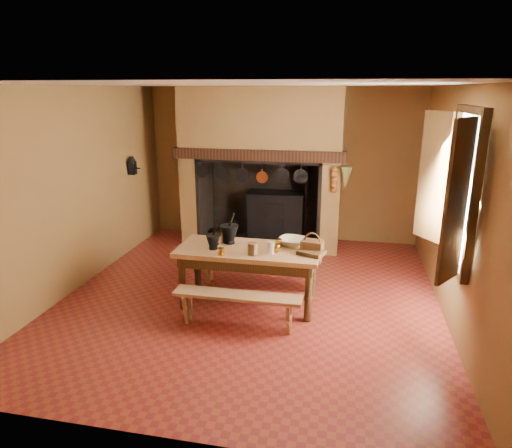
{
  "coord_description": "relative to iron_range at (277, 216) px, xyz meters",
  "views": [
    {
      "loc": [
        1.23,
        -5.62,
        2.74
      ],
      "look_at": [
        0.01,
        0.3,
        0.95
      ],
      "focal_mm": 32.0,
      "sensor_mm": 36.0,
      "label": 1
    }
  ],
  "objects": [
    {
      "name": "iron_range",
      "position": [
        0.0,
        0.0,
        0.0
      ],
      "size": [
        1.12,
        0.55,
        1.6
      ],
      "color": "black",
      "rests_on": "floor"
    },
    {
      "name": "mortar_small",
      "position": [
        -0.37,
        -2.81,
        0.41
      ],
      "size": [
        0.19,
        0.19,
        0.33
      ],
      "rotation": [
        0.0,
        0.0,
        -0.21
      ],
      "color": "black",
      "rests_on": "work_table"
    },
    {
      "name": "bench_back",
      "position": [
        0.06,
        -2.07,
        -0.1
      ],
      "size": [
        1.81,
        0.32,
        0.51
      ],
      "color": "#B08351",
      "rests_on": "floor"
    },
    {
      "name": "mortar_large",
      "position": [
        -0.23,
        -2.54,
        0.44
      ],
      "size": [
        0.24,
        0.24,
        0.41
      ],
      "rotation": [
        0.0,
        0.0,
        0.19
      ],
      "color": "black",
      "rests_on": "work_table"
    },
    {
      "name": "hearth_pans",
      "position": [
        -1.01,
        -0.23,
        -0.39
      ],
      "size": [
        0.51,
        0.62,
        0.2
      ],
      "color": "#BC842B",
      "rests_on": "floor"
    },
    {
      "name": "brass_cup",
      "position": [
        0.43,
        -2.76,
        0.36
      ],
      "size": [
        0.17,
        0.17,
        0.11
      ],
      "primitive_type": "imported",
      "rotation": [
        0.0,
        0.0,
        -0.37
      ],
      "color": "#BC842B",
      "rests_on": "work_table"
    },
    {
      "name": "back_wall",
      "position": [
        0.04,
        0.3,
        0.92
      ],
      "size": [
        5.0,
        0.02,
        2.8
      ],
      "primitive_type": "cube",
      "color": "olive",
      "rests_on": "floor"
    },
    {
      "name": "coffee_grinder",
      "position": [
        -0.38,
        -2.57,
        0.37
      ],
      "size": [
        0.18,
        0.15,
        0.19
      ],
      "rotation": [
        0.0,
        0.0,
        -0.32
      ],
      "color": "#3D2713",
      "rests_on": "work_table"
    },
    {
      "name": "chimney_breast",
      "position": [
        -0.26,
        -0.14,
        1.33
      ],
      "size": [
        2.95,
        0.96,
        2.8
      ],
      "color": "olive",
      "rests_on": "floor"
    },
    {
      "name": "work_table",
      "position": [
        0.06,
        -2.68,
        0.18
      ],
      "size": [
        1.82,
        0.81,
        0.79
      ],
      "color": "#B08351",
      "rests_on": "floor"
    },
    {
      "name": "brass_mug_a",
      "position": [
        -0.21,
        -3.0,
        0.35
      ],
      "size": [
        0.08,
        0.08,
        0.09
      ],
      "primitive_type": "cylinder",
      "rotation": [
        0.0,
        0.0,
        -0.03
      ],
      "color": "#BC842B",
      "rests_on": "work_table"
    },
    {
      "name": "glass_jar",
      "position": [
        0.38,
        -2.8,
        0.38
      ],
      "size": [
        0.09,
        0.09,
        0.15
      ],
      "primitive_type": "cylinder",
      "rotation": [
        0.0,
        0.0,
        -0.07
      ],
      "color": "beige",
      "rests_on": "work_table"
    },
    {
      "name": "brass_mug_b",
      "position": [
        0.42,
        -2.51,
        0.35
      ],
      "size": [
        0.1,
        0.1,
        0.09
      ],
      "primitive_type": "cylinder",
      "rotation": [
        0.0,
        0.0,
        -0.38
      ],
      "color": "#BC842B",
      "rests_on": "work_table"
    },
    {
      "name": "wall_left",
      "position": [
        -2.46,
        -2.45,
        0.92
      ],
      "size": [
        0.02,
        5.5,
        2.8
      ],
      "primitive_type": "cube",
      "color": "olive",
      "rests_on": "floor"
    },
    {
      "name": "mixing_bowl",
      "position": [
        0.59,
        -2.43,
        0.35
      ],
      "size": [
        0.42,
        0.42,
        0.09
      ],
      "primitive_type": "imported",
      "rotation": [
        0.0,
        0.0,
        -0.2
      ],
      "color": "beige",
      "rests_on": "work_table"
    },
    {
      "name": "hanging_pans",
      "position": [
        -0.3,
        -0.64,
        0.88
      ],
      "size": [
        1.92,
        0.29,
        0.27
      ],
      "color": "black",
      "rests_on": "chimney_breast"
    },
    {
      "name": "wicker_basket",
      "position": [
        0.87,
        -2.65,
        0.38
      ],
      "size": [
        0.29,
        0.23,
        0.25
      ],
      "rotation": [
        0.0,
        0.0,
        -0.15
      ],
      "color": "#542A19",
      "rests_on": "work_table"
    },
    {
      "name": "wall_right",
      "position": [
        2.54,
        -2.45,
        0.92
      ],
      "size": [
        0.02,
        5.5,
        2.8
      ],
      "primitive_type": "cube",
      "color": "olive",
      "rests_on": "floor"
    },
    {
      "name": "stoneware_crock",
      "position": [
        0.16,
        -2.91,
        0.38
      ],
      "size": [
        0.15,
        0.15,
        0.15
      ],
      "primitive_type": "cylinder",
      "rotation": [
        0.0,
        0.0,
        0.28
      ],
      "color": "#52351E",
      "rests_on": "work_table"
    },
    {
      "name": "herb_bunch",
      "position": [
        1.22,
        -0.66,
        0.9
      ],
      "size": [
        0.2,
        0.2,
        0.35
      ],
      "primitive_type": "cone",
      "rotation": [
        3.14,
        0.0,
        0.0
      ],
      "color": "olive",
      "rests_on": "chimney_breast"
    },
    {
      "name": "onion_string",
      "position": [
        1.04,
        -0.66,
        0.85
      ],
      "size": [
        0.12,
        0.1,
        0.46
      ],
      "primitive_type": null,
      "color": "#995B1C",
      "rests_on": "chimney_breast"
    },
    {
      "name": "floor",
      "position": [
        0.04,
        -2.45,
        -0.48
      ],
      "size": [
        5.5,
        5.5,
        0.0
      ],
      "primitive_type": "plane",
      "color": "maroon",
      "rests_on": "ground"
    },
    {
      "name": "window",
      "position": [
        2.39,
        -2.85,
        1.22
      ],
      "size": [
        0.39,
        1.75,
        1.76
      ],
      "color": "white",
      "rests_on": "wall_right"
    },
    {
      "name": "ceiling",
      "position": [
        0.04,
        -2.45,
        2.32
      ],
      "size": [
        5.5,
        5.5,
        0.0
      ],
      "primitive_type": "plane",
      "rotation": [
        3.14,
        0.0,
        0.0
      ],
      "color": "silver",
      "rests_on": "back_wall"
    },
    {
      "name": "bench_front",
      "position": [
        0.06,
        -3.31,
        -0.16
      ],
      "size": [
        1.53,
        0.27,
        0.43
      ],
      "color": "#B08351",
      "rests_on": "floor"
    },
    {
      "name": "wall_front",
      "position": [
        0.04,
        -5.2,
        0.92
      ],
      "size": [
        5.0,
        0.02,
        2.8
      ],
      "primitive_type": "cube",
      "color": "olive",
      "rests_on": "floor"
    },
    {
      "name": "wall_coffee_mill",
      "position": [
        -2.38,
        -0.9,
        1.03
      ],
      "size": [
        0.23,
        0.16,
        0.31
      ],
      "color": "black",
      "rests_on": "wall_left"
    },
    {
      "name": "wooden_tray",
      "position": [
        0.87,
        -2.76,
        0.33
      ],
      "size": [
        0.37,
        0.32,
        0.05
      ],
      "primitive_type": "cube",
      "rotation": [
        0.0,
        0.0,
        -0.38
      ],
      "color": "#3D2713",
      "rests_on": "work_table"
    }
  ]
}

